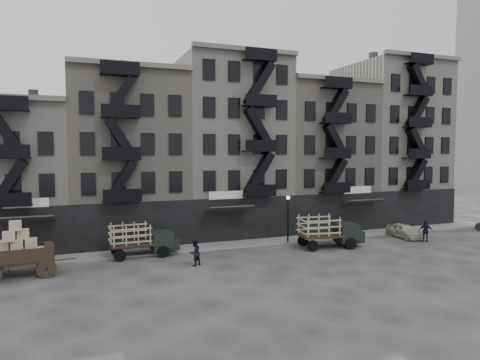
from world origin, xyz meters
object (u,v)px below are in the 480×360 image
object	(u,v)px
wagon	(17,245)
car_east	(404,231)
horse	(0,262)
stake_truck_east	(329,229)
stake_truck_west	(142,237)
policeman	(426,231)
pedestrian_mid	(195,253)

from	to	relation	value
wagon	car_east	world-z (taller)	wagon
horse	car_east	distance (m)	33.79
wagon	stake_truck_east	distance (m)	23.68
stake_truck_west	car_east	size ratio (longest dim) A/B	1.35
horse	stake_truck_west	world-z (taller)	stake_truck_west
wagon	stake_truck_east	size ratio (longest dim) A/B	0.80
policeman	horse	bearing A→B (deg)	28.74
horse	car_east	world-z (taller)	horse
stake_truck_west	car_east	world-z (taller)	stake_truck_west
stake_truck_east	pedestrian_mid	xyz separation A→B (m)	(-12.14, -1.46, -0.62)
car_east	policeman	bearing A→B (deg)	-73.65
stake_truck_east	car_east	distance (m)	9.00
car_east	horse	bearing A→B (deg)	-177.34
horse	stake_truck_east	xyz separation A→B (m)	(24.88, -1.29, 0.75)
horse	stake_truck_west	xyz separation A→B (m)	(9.61, 1.33, 0.68)
stake_truck_west	policeman	distance (m)	24.99
stake_truck_east	car_east	bearing A→B (deg)	13.53
horse	wagon	xyz separation A→B (m)	(1.21, -1.26, 1.28)
horse	stake_truck_west	size ratio (longest dim) A/B	0.37
pedestrian_mid	policeman	world-z (taller)	policeman
stake_truck_west	horse	bearing A→B (deg)	-173.82
car_east	pedestrian_mid	xyz separation A→B (m)	(-21.05, -2.41, 0.28)
horse	pedestrian_mid	xyz separation A→B (m)	(12.74, -2.76, 0.13)
wagon	policeman	xyz separation A→B (m)	(33.08, -1.25, -1.12)
stake_truck_west	stake_truck_east	xyz separation A→B (m)	(15.27, -2.62, 0.08)
stake_truck_east	policeman	world-z (taller)	stake_truck_east
stake_truck_west	car_east	bearing A→B (deg)	-5.68
stake_truck_west	stake_truck_east	bearing A→B (deg)	-11.45
horse	policeman	world-z (taller)	policeman
stake_truck_west	car_east	distance (m)	24.26
horse	car_east	xyz separation A→B (m)	(33.79, -0.35, -0.15)
stake_truck_east	policeman	size ratio (longest dim) A/B	2.89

